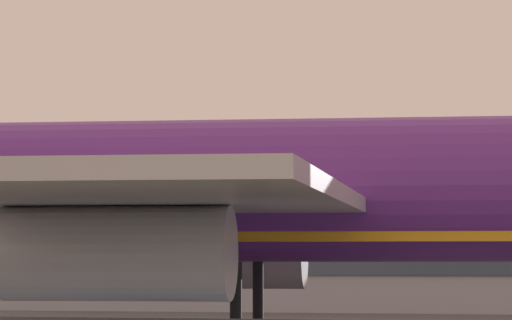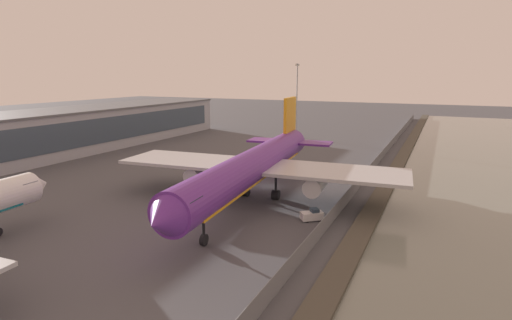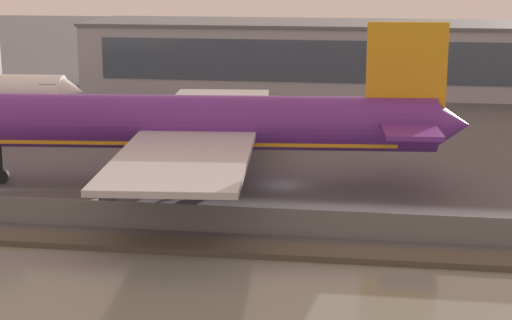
# 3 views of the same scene
# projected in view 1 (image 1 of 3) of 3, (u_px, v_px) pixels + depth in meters

# --- Properties ---
(cargo_jet_purple) EXTENTS (57.50, 49.70, 16.47)m
(cargo_jet_purple) POSITION_uv_depth(u_px,v_px,m) (176.00, 197.00, 56.07)
(cargo_jet_purple) COLOR #602889
(cargo_jet_purple) RESTS_ON ground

